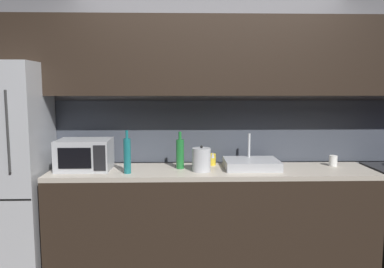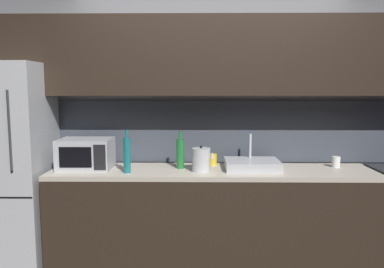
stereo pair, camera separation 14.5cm
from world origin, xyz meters
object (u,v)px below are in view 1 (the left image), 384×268
object	(u,v)px
refrigerator	(6,169)
mug_white	(333,161)
wine_bottle_teal	(127,155)
mug_yellow	(212,159)
wine_bottle_green	(180,153)
microwave	(85,155)
kettle	(202,160)

from	to	relation	value
refrigerator	mug_white	distance (m)	2.94
refrigerator	wine_bottle_teal	xyz separation A→B (m)	(1.08, -0.14, 0.14)
wine_bottle_teal	mug_yellow	distance (m)	0.82
mug_yellow	wine_bottle_green	bearing A→B (deg)	-154.00
refrigerator	microwave	world-z (taller)	refrigerator
mug_white	mug_yellow	bearing A→B (deg)	176.21
refrigerator	microwave	bearing A→B (deg)	1.55
mug_yellow	kettle	bearing A→B (deg)	-112.34
refrigerator	wine_bottle_teal	distance (m)	1.09
wine_bottle_green	microwave	bearing A→B (deg)	-178.07
kettle	wine_bottle_green	world-z (taller)	wine_bottle_green
refrigerator	wine_bottle_green	size ratio (longest dim) A/B	5.52
refrigerator	mug_yellow	distance (m)	1.83
refrigerator	mug_white	world-z (taller)	refrigerator
refrigerator	wine_bottle_teal	size ratio (longest dim) A/B	5.00
wine_bottle_teal	refrigerator	bearing A→B (deg)	172.69
microwave	wine_bottle_teal	bearing A→B (deg)	-21.55
kettle	wine_bottle_green	size ratio (longest dim) A/B	0.68
kettle	wine_bottle_teal	world-z (taller)	wine_bottle_teal
wine_bottle_green	mug_white	distance (m)	1.42
microwave	mug_white	bearing A→B (deg)	2.48
refrigerator	wine_bottle_green	xyz separation A→B (m)	(1.52, 0.05, 0.12)
kettle	mug_white	xyz separation A→B (m)	(1.23, 0.19, -0.05)
microwave	wine_bottle_green	size ratio (longest dim) A/B	1.38
refrigerator	mug_white	size ratio (longest dim) A/B	18.86
refrigerator	mug_yellow	world-z (taller)	refrigerator
mug_white	microwave	bearing A→B (deg)	-177.52
mug_yellow	microwave	bearing A→B (deg)	-171.38
wine_bottle_teal	wine_bottle_green	size ratio (longest dim) A/B	1.10
refrigerator	kettle	distance (m)	1.71
mug_yellow	wine_bottle_teal	bearing A→B (deg)	-156.07
refrigerator	wine_bottle_green	world-z (taller)	refrigerator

